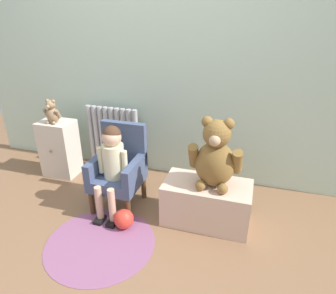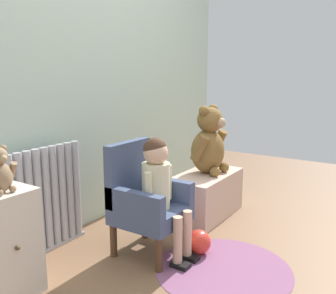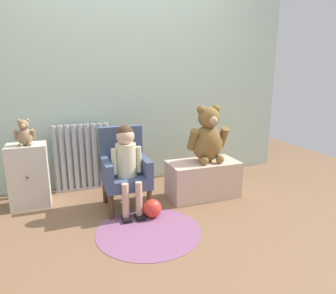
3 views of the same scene
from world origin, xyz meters
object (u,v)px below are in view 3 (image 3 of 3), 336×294
object	(u,v)px
radiator	(82,158)
child_armchair	(124,169)
small_dresser	(29,175)
low_bench	(203,179)
large_teddy_bear	(208,137)
small_teddy_bear	(25,134)
floor_rug	(149,231)
toy_ball	(152,208)
child_figure	(127,156)

from	to	relation	value
radiator	child_armchair	xyz separation A→B (m)	(0.32, -0.53, 0.01)
small_dresser	low_bench	size ratio (longest dim) A/B	0.84
radiator	large_teddy_bear	size ratio (longest dim) A/B	1.26
small_teddy_bear	floor_rug	distance (m)	1.33
radiator	toy_ball	distance (m)	0.99
radiator	child_armchair	bearing A→B (deg)	-59.11
floor_rug	small_teddy_bear	bearing A→B (deg)	137.74
child_armchair	toy_ball	size ratio (longest dim) A/B	4.55
large_teddy_bear	small_teddy_bear	size ratio (longest dim) A/B	2.35
child_figure	large_teddy_bear	bearing A→B (deg)	5.57
low_bench	small_dresser	bearing A→B (deg)	167.96
floor_rug	toy_ball	distance (m)	0.24
child_armchair	low_bench	distance (m)	0.77
child_figure	large_teddy_bear	size ratio (longest dim) A/B	1.40
small_dresser	child_figure	bearing A→B (deg)	-26.94
large_teddy_bear	toy_ball	world-z (taller)	large_teddy_bear
low_bench	floor_rug	distance (m)	0.85
large_teddy_bear	toy_ball	bearing A→B (deg)	-157.14
small_dresser	toy_ball	size ratio (longest dim) A/B	3.65
child_figure	low_bench	distance (m)	0.82
small_dresser	child_armchair	xyz separation A→B (m)	(0.79, -0.29, 0.06)
small_dresser	low_bench	xyz separation A→B (m)	(1.54, -0.33, -0.11)
large_teddy_bear	floor_rug	xyz separation A→B (m)	(-0.72, -0.48, -0.57)
child_figure	toy_ball	world-z (taller)	child_figure
small_teddy_bear	radiator	bearing A→B (deg)	29.91
small_teddy_bear	large_teddy_bear	bearing A→B (deg)	-10.61
toy_ball	child_armchair	bearing A→B (deg)	117.94
small_dresser	small_teddy_bear	bearing A→B (deg)	-76.07
small_dresser	small_teddy_bear	world-z (taller)	small_teddy_bear
low_bench	toy_ball	xyz separation A→B (m)	(-0.59, -0.26, -0.09)
small_dresser	toy_ball	distance (m)	1.14
low_bench	small_teddy_bear	bearing A→B (deg)	169.02
radiator	large_teddy_bear	bearing A→B (deg)	-27.03
child_armchair	large_teddy_bear	world-z (taller)	large_teddy_bear
child_figure	toy_ball	distance (m)	0.48
child_armchair	child_figure	xyz separation A→B (m)	(-0.00, -0.11, 0.14)
small_teddy_bear	child_figure	bearing A→B (deg)	-25.34
large_teddy_bear	floor_rug	bearing A→B (deg)	-146.48
radiator	child_armchair	size ratio (longest dim) A/B	0.96
child_armchair	large_teddy_bear	size ratio (longest dim) A/B	1.31
child_armchair	floor_rug	world-z (taller)	child_armchair
small_teddy_bear	toy_ball	xyz separation A→B (m)	(0.94, -0.56, -0.58)
radiator	large_teddy_bear	distance (m)	1.27
child_figure	small_teddy_bear	world-z (taller)	small_teddy_bear
small_dresser	low_bench	distance (m)	1.58
child_armchair	toy_ball	xyz separation A→B (m)	(0.16, -0.30, -0.27)
small_dresser	child_armchair	bearing A→B (deg)	-20.17
radiator	small_dresser	world-z (taller)	radiator
child_armchair	small_teddy_bear	size ratio (longest dim) A/B	3.08
radiator	toy_ball	bearing A→B (deg)	-60.16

